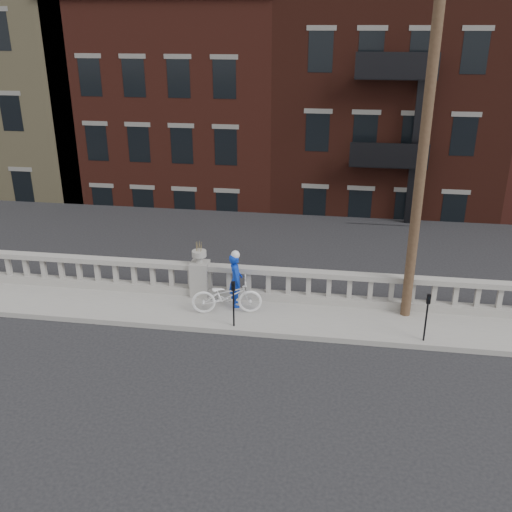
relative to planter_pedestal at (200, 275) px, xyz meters
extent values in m
plane|color=black|center=(0.00, -3.95, -0.83)|extent=(120.00, 120.00, 0.00)
cube|color=gray|center=(0.00, -0.95, -0.76)|extent=(32.00, 2.20, 0.15)
cube|color=gray|center=(0.00, 0.00, -0.56)|extent=(28.00, 0.34, 0.25)
cube|color=gray|center=(0.00, 0.00, 0.27)|extent=(28.00, 0.34, 0.16)
cube|color=gray|center=(0.00, 0.00, -0.13)|extent=(0.55, 0.55, 1.10)
cylinder|color=gray|center=(0.00, 0.00, 0.52)|extent=(0.24, 0.24, 0.20)
cylinder|color=gray|center=(0.00, 0.00, 0.70)|extent=(0.44, 0.44, 0.18)
cube|color=#605E59|center=(0.00, 0.35, -3.26)|extent=(36.00, 0.50, 5.15)
cube|color=black|center=(0.00, 22.00, -6.08)|extent=(80.00, 44.00, 0.50)
cube|color=#595651|center=(-2.00, 4.50, -3.83)|extent=(16.00, 7.00, 4.00)
cube|color=#491C15|center=(-4.00, 16.00, 1.17)|extent=(10.00, 14.00, 14.00)
cube|color=black|center=(-4.00, 16.00, 8.32)|extent=(10.30, 14.30, 0.30)
cube|color=#3B1710|center=(6.00, 16.00, 1.92)|extent=(10.00, 14.00, 15.50)
cylinder|color=#422D1E|center=(6.20, -0.35, 4.32)|extent=(0.28, 0.28, 10.00)
cylinder|color=black|center=(1.40, -1.80, -0.13)|extent=(0.05, 0.05, 1.10)
cube|color=black|center=(1.40, -1.80, 0.55)|extent=(0.10, 0.08, 0.26)
cube|color=black|center=(1.40, -1.85, 0.59)|extent=(0.06, 0.01, 0.08)
cylinder|color=black|center=(6.56, -1.80, -0.13)|extent=(0.05, 0.05, 1.10)
cube|color=black|center=(6.56, -1.80, 0.55)|extent=(0.10, 0.08, 0.26)
cube|color=black|center=(6.56, -1.85, 0.59)|extent=(0.06, 0.01, 0.08)
imported|color=white|center=(1.05, -1.03, -0.14)|extent=(2.14, 1.09, 1.07)
imported|color=#0B2EAC|center=(1.22, -0.54, 0.14)|extent=(0.54, 0.68, 1.65)
camera|label=1|loc=(4.17, -15.58, 7.15)|focal=40.00mm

